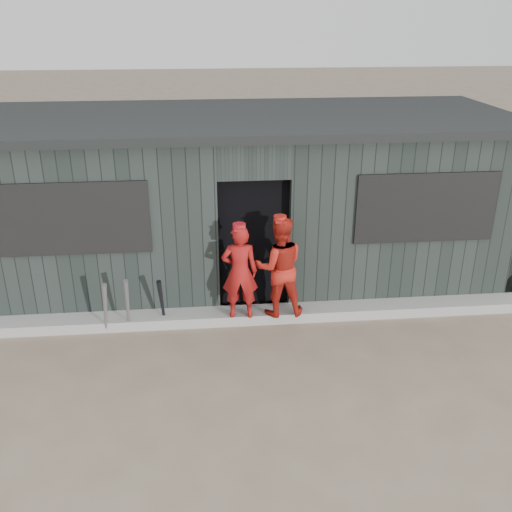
{
  "coord_description": "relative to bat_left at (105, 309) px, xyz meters",
  "views": [
    {
      "loc": [
        -0.68,
        -5.28,
        4.08
      ],
      "look_at": [
        0.0,
        1.8,
        1.0
      ],
      "focal_mm": 40.0,
      "sensor_mm": 36.0,
      "label": 1
    }
  ],
  "objects": [
    {
      "name": "player_red_right",
      "position": [
        2.36,
        0.14,
        0.45
      ],
      "size": [
        0.7,
        0.55,
        1.42
      ],
      "primitive_type": "imported",
      "rotation": [
        0.0,
        0.0,
        3.16
      ],
      "color": "#AF1F15",
      "rests_on": "curb"
    },
    {
      "name": "ground",
      "position": [
        2.05,
        -1.58,
        -0.41
      ],
      "size": [
        80.0,
        80.0,
        0.0
      ],
      "primitive_type": "plane",
      "color": "#705F4D",
      "rests_on": "ground"
    },
    {
      "name": "player_grey_back",
      "position": [
        2.2,
        0.89,
        0.15
      ],
      "size": [
        0.65,
        0.55,
        1.12
      ],
      "primitive_type": "imported",
      "rotation": [
        0.0,
        0.0,
        3.58
      ],
      "color": "#AAAAAA",
      "rests_on": "ground"
    },
    {
      "name": "dugout",
      "position": [
        2.05,
        1.92,
        0.88
      ],
      "size": [
        8.3,
        3.3,
        2.62
      ],
      "color": "black",
      "rests_on": "ground"
    },
    {
      "name": "player_red_left",
      "position": [
        1.81,
        0.1,
        0.41
      ],
      "size": [
        0.51,
        0.35,
        1.35
      ],
      "primitive_type": "imported",
      "rotation": [
        0.0,
        0.0,
        3.08
      ],
      "color": "maroon",
      "rests_on": "curb"
    },
    {
      "name": "curb",
      "position": [
        2.05,
        0.24,
        -0.34
      ],
      "size": [
        8.0,
        0.36,
        0.15
      ],
      "primitive_type": "cube",
      "color": "gray",
      "rests_on": "ground"
    },
    {
      "name": "bat_mid",
      "position": [
        0.29,
        0.03,
        0.02
      ],
      "size": [
        0.12,
        0.28,
        0.85
      ],
      "primitive_type": "cone",
      "rotation": [
        0.24,
        0.0,
        0.21
      ],
      "color": "gray",
      "rests_on": "ground"
    },
    {
      "name": "bat_left",
      "position": [
        0.0,
        0.0,
        0.0
      ],
      "size": [
        0.17,
        0.27,
        0.82
      ],
      "primitive_type": "cone",
      "rotation": [
        0.24,
        0.0,
        0.41
      ],
      "color": "gray",
      "rests_on": "ground"
    },
    {
      "name": "bat_right",
      "position": [
        0.74,
        0.16,
        -0.03
      ],
      "size": [
        0.1,
        0.27,
        0.76
      ],
      "primitive_type": "cone",
      "rotation": [
        0.26,
        0.0,
        -0.14
      ],
      "color": "black",
      "rests_on": "ground"
    }
  ]
}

